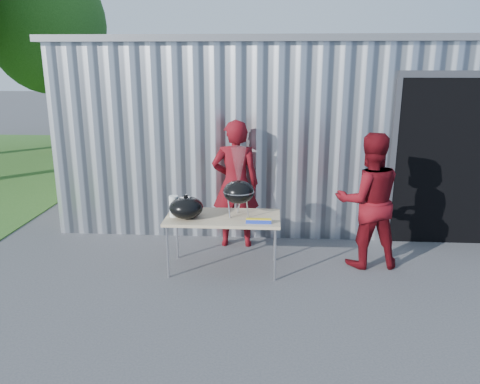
# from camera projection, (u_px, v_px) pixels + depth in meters

# --- Properties ---
(ground) EXTENTS (80.00, 80.00, 0.00)m
(ground) POSITION_uv_depth(u_px,v_px,m) (250.00, 286.00, 5.87)
(ground) COLOR #424245
(building) EXTENTS (8.20, 6.20, 3.10)m
(building) POSITION_uv_depth(u_px,v_px,m) (304.00, 120.00, 9.81)
(building) COLOR silver
(building) RESTS_ON ground
(tree_far) EXTENTS (3.48, 3.48, 5.77)m
(tree_far) POSITION_uv_depth(u_px,v_px,m) (47.00, 26.00, 13.92)
(tree_far) COLOR #442D19
(tree_far) RESTS_ON ground
(folding_table) EXTENTS (1.50, 0.75, 0.75)m
(folding_table) POSITION_uv_depth(u_px,v_px,m) (223.00, 219.00, 6.18)
(folding_table) COLOR tan
(folding_table) RESTS_ON ground
(kettle_grill) EXTENTS (0.41, 0.41, 0.93)m
(kettle_grill) POSITION_uv_depth(u_px,v_px,m) (239.00, 185.00, 6.06)
(kettle_grill) COLOR black
(kettle_grill) RESTS_ON folding_table
(grill_lid) EXTENTS (0.44, 0.44, 0.32)m
(grill_lid) POSITION_uv_depth(u_px,v_px,m) (186.00, 207.00, 6.06)
(grill_lid) COLOR black
(grill_lid) RESTS_ON folding_table
(paper_towels) EXTENTS (0.12, 0.12, 0.28)m
(paper_towels) POSITION_uv_depth(u_px,v_px,m) (174.00, 206.00, 6.12)
(paper_towels) COLOR white
(paper_towels) RESTS_ON folding_table
(white_tub) EXTENTS (0.20, 0.15, 0.10)m
(white_tub) POSITION_uv_depth(u_px,v_px,m) (184.00, 207.00, 6.38)
(white_tub) COLOR white
(white_tub) RESTS_ON folding_table
(foil_box) EXTENTS (0.32, 0.06, 0.06)m
(foil_box) POSITION_uv_depth(u_px,v_px,m) (259.00, 221.00, 5.89)
(foil_box) COLOR #1C34B7
(foil_box) RESTS_ON folding_table
(person_cook) EXTENTS (0.72, 0.50, 1.92)m
(person_cook) POSITION_uv_depth(u_px,v_px,m) (235.00, 184.00, 6.96)
(person_cook) COLOR #5D0A11
(person_cook) RESTS_ON ground
(person_bystander) EXTENTS (0.96, 0.79, 1.84)m
(person_bystander) POSITION_uv_depth(u_px,v_px,m) (368.00, 201.00, 6.27)
(person_bystander) COLOR #5D0A11
(person_bystander) RESTS_ON ground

